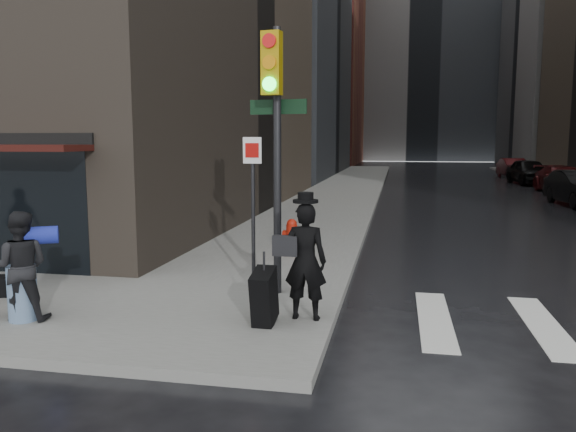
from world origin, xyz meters
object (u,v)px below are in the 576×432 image
parked_car_3 (562,180)px  parked_car_5 (513,168)px  parked_car_4 (529,171)px  man_overcoat (297,267)px  man_jeans (20,266)px  fire_hydrant (292,238)px  traffic_light (273,125)px

parked_car_3 → parked_car_5: parked_car_5 is taller
parked_car_3 → parked_car_4: size_ratio=1.04×
parked_car_4 → parked_car_3: bearing=-92.0°
man_overcoat → man_jeans: (-3.97, -0.78, 0.01)m
man_overcoat → parked_car_4: 32.35m
man_jeans → fire_hydrant: (2.96, 5.72, -0.45)m
parked_car_3 → parked_car_4: 6.46m
parked_car_3 → parked_car_5: (-0.05, 12.90, 0.01)m
traffic_light → parked_car_5: size_ratio=1.00×
traffic_light → parked_car_5: (10.69, 35.97, -2.30)m
man_jeans → traffic_light: bearing=-167.6°
man_overcoat → fire_hydrant: (-1.01, 4.94, -0.44)m
fire_hydrant → parked_car_5: size_ratio=0.18×
traffic_light → parked_car_4: 31.38m
man_jeans → parked_car_3: size_ratio=0.32×
man_jeans → traffic_light: traffic_light is taller
parked_car_4 → man_jeans: bearing=-118.3°
parked_car_3 → parked_car_5: 12.90m
man_jeans → parked_car_5: size_ratio=0.36×
traffic_light → fire_hydrant: size_ratio=5.55×
man_jeans → parked_car_3: 28.83m
man_jeans → fire_hydrant: bearing=-137.3°
man_jeans → parked_car_3: (14.06, 25.17, -0.24)m
parked_car_4 → parked_car_5: (0.28, 6.45, -0.08)m
man_jeans → fire_hydrant: size_ratio=2.01×
man_overcoat → parked_car_3: bearing=-111.5°
traffic_light → parked_car_4: traffic_light is taller
traffic_light → parked_car_3: traffic_light is taller
man_jeans → parked_car_4: bearing=-133.4°
man_jeans → parked_car_4: man_jeans is taller
man_overcoat → parked_car_5: man_overcoat is taller
parked_car_5 → parked_car_3: bearing=-94.0°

